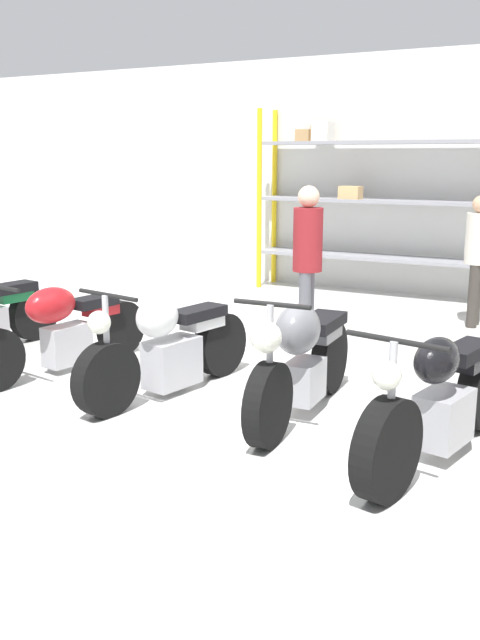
# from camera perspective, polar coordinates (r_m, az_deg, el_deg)

# --- Properties ---
(ground_plane) EXTENTS (30.00, 30.00, 0.00)m
(ground_plane) POSITION_cam_1_polar(r_m,az_deg,el_deg) (6.02, -1.83, -7.26)
(ground_plane) COLOR silver
(back_wall) EXTENTS (30.00, 0.08, 3.60)m
(back_wall) POSITION_cam_1_polar(r_m,az_deg,el_deg) (11.22, 13.97, 11.16)
(back_wall) COLOR silver
(back_wall) RESTS_ON ground_plane
(shelving_rack) EXTENTS (4.39, 0.63, 2.81)m
(shelving_rack) POSITION_cam_1_polar(r_m,az_deg,el_deg) (10.94, 12.12, 9.75)
(shelving_rack) COLOR yellow
(shelving_rack) RESTS_ON ground_plane
(motorcycle_red) EXTENTS (0.74, 2.13, 0.98)m
(motorcycle_red) POSITION_cam_1_polar(r_m,az_deg,el_deg) (7.16, -14.28, -0.62)
(motorcycle_red) COLOR black
(motorcycle_red) RESTS_ON ground_plane
(motorcycle_white) EXTENTS (0.71, 2.04, 1.02)m
(motorcycle_white) POSITION_cam_1_polar(r_m,az_deg,el_deg) (6.36, -5.76, -2.25)
(motorcycle_white) COLOR black
(motorcycle_white) RESTS_ON ground_plane
(motorcycle_grey) EXTENTS (0.59, 2.03, 1.08)m
(motorcycle_grey) POSITION_cam_1_polar(r_m,az_deg,el_deg) (5.76, 4.98, -3.08)
(motorcycle_grey) COLOR black
(motorcycle_grey) RESTS_ON ground_plane
(motorcycle_black) EXTENTS (0.76, 2.19, 1.03)m
(motorcycle_black) POSITION_cam_1_polar(r_m,az_deg,el_deg) (5.14, 15.82, -6.33)
(motorcycle_black) COLOR black
(motorcycle_black) RESTS_ON ground_plane
(person_browsing) EXTENTS (0.32, 0.32, 1.62)m
(person_browsing) POSITION_cam_1_polar(r_m,az_deg,el_deg) (9.26, 18.50, 5.29)
(person_browsing) COLOR #38332D
(person_browsing) RESTS_ON ground_plane
(person_near_rack) EXTENTS (0.37, 0.37, 1.78)m
(person_near_rack) POSITION_cam_1_polar(r_m,az_deg,el_deg) (7.77, 5.43, 5.32)
(person_near_rack) COLOR #595960
(person_near_rack) RESTS_ON ground_plane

